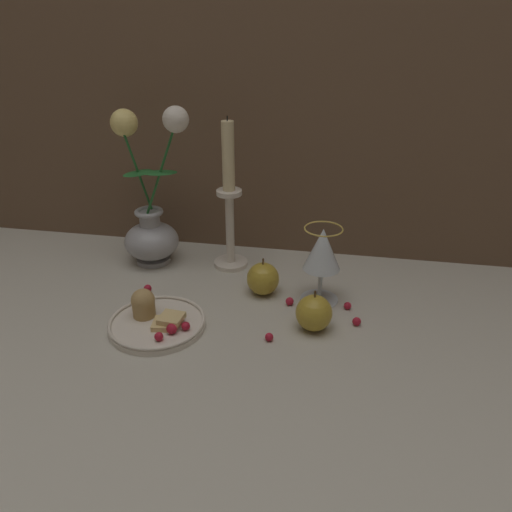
% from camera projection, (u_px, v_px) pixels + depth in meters
% --- Properties ---
extents(ground_plane, '(2.40, 2.40, 0.00)m').
position_uv_depth(ground_plane, '(218.00, 308.00, 0.95)').
color(ground_plane, '#B7B2A3').
rests_on(ground_plane, ground).
extents(vase, '(0.17, 0.12, 0.35)m').
position_uv_depth(vase, '(151.00, 218.00, 1.08)').
color(vase, '#A3A3A8').
rests_on(vase, ground_plane).
extents(plate_with_pastries, '(0.17, 0.17, 0.06)m').
position_uv_depth(plate_with_pastries, '(155.00, 319.00, 0.89)').
color(plate_with_pastries, silver).
rests_on(plate_with_pastries, ground_plane).
extents(wine_glass, '(0.07, 0.07, 0.15)m').
position_uv_depth(wine_glass, '(322.00, 252.00, 0.93)').
color(wine_glass, silver).
rests_on(wine_glass, ground_plane).
extents(candlestick, '(0.07, 0.07, 0.33)m').
position_uv_depth(candlestick, '(229.00, 205.00, 1.05)').
color(candlestick, silver).
rests_on(candlestick, ground_plane).
extents(apple_beside_vase, '(0.06, 0.06, 0.08)m').
position_uv_depth(apple_beside_vase, '(263.00, 279.00, 0.99)').
color(apple_beside_vase, '#B2932D').
rests_on(apple_beside_vase, ground_plane).
extents(apple_near_glass, '(0.07, 0.07, 0.08)m').
position_uv_depth(apple_near_glass, '(314.00, 313.00, 0.88)').
color(apple_near_glass, '#B2932D').
rests_on(apple_near_glass, ground_plane).
extents(berry_near_plate, '(0.01, 0.01, 0.01)m').
position_uv_depth(berry_near_plate, '(348.00, 306.00, 0.94)').
color(berry_near_plate, '#AD192D').
rests_on(berry_near_plate, ground_plane).
extents(berry_front_center, '(0.02, 0.02, 0.02)m').
position_uv_depth(berry_front_center, '(357.00, 321.00, 0.90)').
color(berry_front_center, '#AD192D').
rests_on(berry_front_center, ground_plane).
extents(berry_by_glass_stem, '(0.01, 0.01, 0.01)m').
position_uv_depth(berry_by_glass_stem, '(269.00, 337.00, 0.85)').
color(berry_by_glass_stem, '#AD192D').
rests_on(berry_by_glass_stem, ground_plane).
extents(berry_under_candlestick, '(0.02, 0.02, 0.02)m').
position_uv_depth(berry_under_candlestick, '(148.00, 288.00, 1.00)').
color(berry_under_candlestick, '#AD192D').
rests_on(berry_under_candlestick, ground_plane).
extents(berry_far_right, '(0.02, 0.02, 0.02)m').
position_uv_depth(berry_far_right, '(290.00, 301.00, 0.96)').
color(berry_far_right, '#AD192D').
rests_on(berry_far_right, ground_plane).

